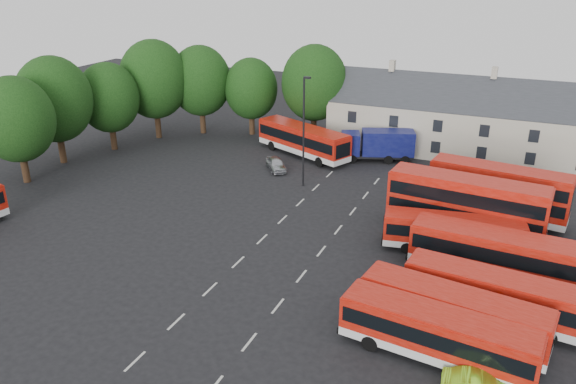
{
  "coord_description": "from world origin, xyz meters",
  "views": [
    {
      "loc": [
        17.63,
        -33.56,
        20.3
      ],
      "look_at": [
        0.11,
        6.93,
        2.2
      ],
      "focal_mm": 35.0,
      "sensor_mm": 36.0,
      "label": 1
    }
  ],
  "objects_px": {
    "bus_row_a": "(437,332)",
    "silver_car": "(276,164)",
    "lamppost": "(304,129)",
    "bus_dd_south": "(466,204)",
    "box_truck": "(378,144)"
  },
  "relations": [
    {
      "from": "silver_car",
      "to": "lamppost",
      "type": "bearing_deg",
      "value": -73.47
    },
    {
      "from": "box_truck",
      "to": "lamppost",
      "type": "height_order",
      "value": "lamppost"
    },
    {
      "from": "silver_car",
      "to": "lamppost",
      "type": "height_order",
      "value": "lamppost"
    },
    {
      "from": "bus_row_a",
      "to": "box_truck",
      "type": "xyz_separation_m",
      "value": [
        -11.65,
        31.47,
        0.12
      ]
    },
    {
      "from": "bus_dd_south",
      "to": "silver_car",
      "type": "relative_size",
      "value": 3.12
    },
    {
      "from": "bus_row_a",
      "to": "lamppost",
      "type": "distance_m",
      "value": 27.05
    },
    {
      "from": "bus_dd_south",
      "to": "box_truck",
      "type": "xyz_separation_m",
      "value": [
        -11.04,
        15.34,
        -0.89
      ]
    },
    {
      "from": "box_truck",
      "to": "silver_car",
      "type": "bearing_deg",
      "value": -161.54
    },
    {
      "from": "bus_row_a",
      "to": "box_truck",
      "type": "distance_m",
      "value": 33.55
    },
    {
      "from": "lamppost",
      "to": "bus_dd_south",
      "type": "bearing_deg",
      "value": -17.79
    },
    {
      "from": "bus_row_a",
      "to": "lamppost",
      "type": "xyz_separation_m",
      "value": [
        -16.35,
        21.18,
        3.92
      ]
    },
    {
      "from": "lamppost",
      "to": "bus_row_a",
      "type": "bearing_deg",
      "value": -52.33
    },
    {
      "from": "bus_row_a",
      "to": "silver_car",
      "type": "height_order",
      "value": "bus_row_a"
    },
    {
      "from": "box_truck",
      "to": "bus_row_a",
      "type": "bearing_deg",
      "value": -90.03
    },
    {
      "from": "bus_dd_south",
      "to": "silver_car",
      "type": "bearing_deg",
      "value": 163.43
    }
  ]
}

